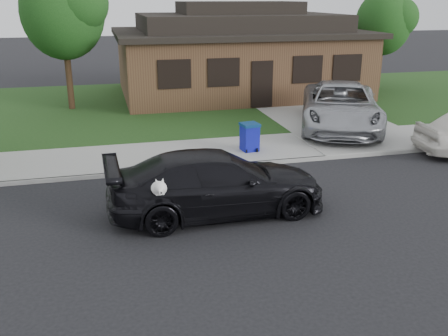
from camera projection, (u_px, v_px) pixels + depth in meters
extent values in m
plane|color=black|center=(245.00, 214.00, 12.13)|extent=(120.00, 120.00, 0.00)
cube|color=gray|center=(203.00, 153.00, 16.70)|extent=(60.00, 3.00, 0.12)
cube|color=gray|center=(213.00, 167.00, 15.32)|extent=(60.00, 0.12, 0.12)
cube|color=#193814|center=(169.00, 105.00, 24.03)|extent=(60.00, 13.00, 0.13)
cube|color=gray|center=(310.00, 111.00, 22.65)|extent=(4.50, 13.00, 0.14)
imported|color=black|center=(217.00, 183.00, 12.00)|extent=(5.32, 2.27, 1.53)
ellipsoid|color=white|center=(159.00, 188.00, 10.67)|extent=(0.34, 0.40, 0.30)
sphere|color=white|center=(160.00, 188.00, 10.43)|extent=(0.26, 0.26, 0.26)
cube|color=white|center=(161.00, 192.00, 10.33)|extent=(0.09, 0.12, 0.08)
sphere|color=black|center=(161.00, 193.00, 10.27)|extent=(0.04, 0.04, 0.04)
cone|color=white|center=(156.00, 181.00, 10.41)|extent=(0.11, 0.11, 0.14)
cone|color=white|center=(163.00, 181.00, 10.44)|extent=(0.11, 0.11, 0.14)
imported|color=#A3A5AA|center=(341.00, 106.00, 19.27)|extent=(5.11, 6.87, 1.73)
cube|color=#0D1294|center=(250.00, 138.00, 16.63)|extent=(0.58, 0.58, 0.84)
cube|color=navy|center=(250.00, 125.00, 16.48)|extent=(0.64, 0.64, 0.09)
cylinder|color=black|center=(246.00, 151.00, 16.47)|extent=(0.07, 0.14, 0.13)
cylinder|color=black|center=(257.00, 150.00, 16.55)|extent=(0.07, 0.14, 0.13)
cube|color=#422B1C|center=(238.00, 64.00, 26.27)|extent=(12.00, 8.00, 3.00)
cube|color=black|center=(239.00, 32.00, 25.74)|extent=(12.60, 8.60, 0.25)
cube|color=black|center=(239.00, 22.00, 25.57)|extent=(10.00, 6.50, 0.80)
cube|color=black|center=(239.00, 8.00, 25.34)|extent=(6.00, 3.50, 0.60)
cube|color=black|center=(262.00, 84.00, 22.71)|extent=(1.00, 0.06, 2.10)
cube|color=black|center=(174.00, 74.00, 21.60)|extent=(1.30, 0.05, 1.10)
cube|color=black|center=(224.00, 72.00, 22.10)|extent=(1.30, 0.05, 1.10)
cube|color=black|center=(308.00, 69.00, 23.02)|extent=(1.30, 0.05, 1.10)
cube|color=black|center=(347.00, 68.00, 23.48)|extent=(1.30, 0.05, 1.10)
cylinder|color=#332114|center=(70.00, 82.00, 22.58)|extent=(0.28, 0.28, 2.48)
ellipsoid|color=#143811|center=(62.00, 11.00, 21.59)|extent=(3.60, 3.60, 4.14)
sphere|color=#26591E|center=(79.00, 3.00, 21.14)|extent=(2.52, 2.52, 2.52)
cylinder|color=#332114|center=(379.00, 70.00, 27.81)|extent=(0.28, 0.28, 2.03)
ellipsoid|color=#143811|center=(383.00, 23.00, 26.99)|extent=(3.00, 3.00, 3.45)
sphere|color=#26591E|center=(399.00, 17.00, 26.61)|extent=(2.10, 2.10, 2.10)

